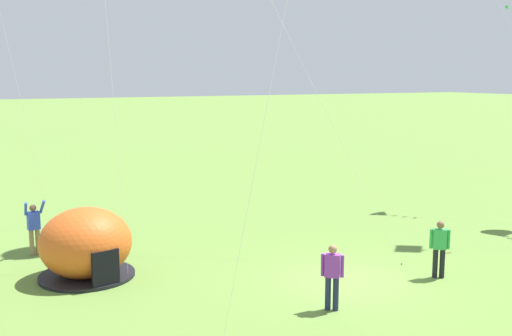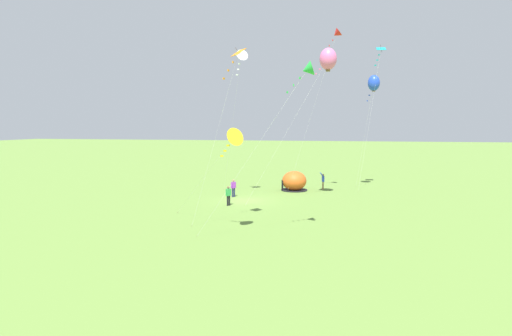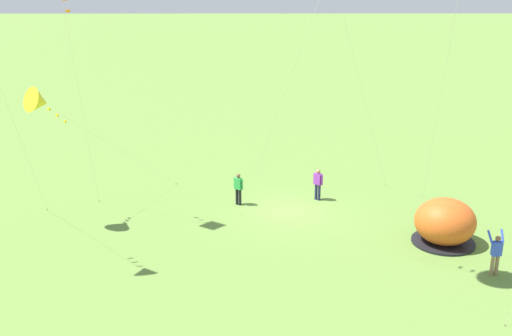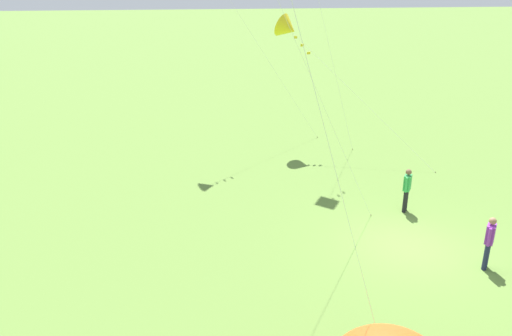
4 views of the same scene
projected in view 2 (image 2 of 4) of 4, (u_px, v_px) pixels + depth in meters
name	position (u px, v px, depth m)	size (l,w,h in m)	color
ground_plane	(247.00, 201.00, 37.04)	(300.00, 300.00, 0.00)	olive
popup_tent	(294.00, 181.00, 42.76)	(2.81, 2.81, 2.10)	#D8591E
person_arms_raised	(323.00, 181.00, 43.25)	(0.67, 0.53, 1.89)	#8C7251
person_far_back	(233.00, 187.00, 38.86)	(0.47, 0.43, 1.72)	#1E2347
person_strolling	(228.00, 195.00, 34.62)	(0.50, 0.42, 1.72)	black
kite_white	(241.00, 57.00, 37.14)	(5.23, 3.86, 13.95)	silver
kite_orange	(236.00, 59.00, 25.76)	(1.11, 3.95, 11.95)	silver
kite_green	(307.00, 70.00, 23.25)	(1.16, 7.18, 10.69)	silver
kite_red	(337.00, 34.00, 38.98)	(0.98, 5.31, 16.44)	silver
kite_pink	(328.00, 59.00, 35.33)	(4.29, 7.57, 13.79)	silver
kite_teal	(380.00, 53.00, 41.89)	(2.83, 2.60, 15.39)	silver
kite_yellow	(232.00, 139.00, 24.90)	(6.10, 6.80, 6.80)	silver
kite_blue	(374.00, 83.00, 42.46)	(2.18, 2.16, 12.31)	silver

